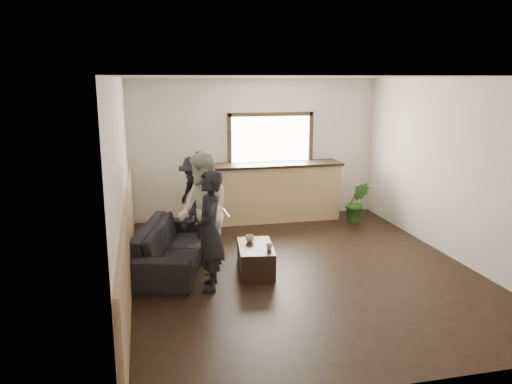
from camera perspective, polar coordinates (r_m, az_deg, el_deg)
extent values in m
cube|color=black|center=(7.59, 5.00, -8.69)|extent=(5.00, 6.00, 0.01)
cube|color=silver|center=(7.06, 5.45, 12.96)|extent=(5.00, 6.00, 0.01)
cube|color=silver|center=(10.05, -0.08, 4.95)|extent=(5.00, 0.01, 2.80)
cube|color=silver|center=(4.53, 17.06, -5.45)|extent=(5.00, 0.01, 2.80)
cube|color=silver|center=(6.85, -15.08, 0.79)|extent=(0.01, 6.00, 2.80)
cube|color=silver|center=(8.31, 21.86, 2.36)|extent=(0.01, 6.00, 2.80)
cube|color=tan|center=(7.07, -14.43, -5.94)|extent=(0.06, 5.90, 1.10)
cube|color=tan|center=(9.97, 2.01, -0.09)|extent=(2.60, 0.60, 1.10)
cube|color=black|center=(9.86, 2.03, 3.17)|extent=(2.70, 0.68, 0.05)
cube|color=white|center=(10.06, 1.64, 6.10)|extent=(1.60, 0.06, 0.90)
cube|color=#3F3326|center=(9.98, 1.71, 8.87)|extent=(1.72, 0.08, 0.08)
cube|color=#3F3326|center=(9.85, -3.07, 5.94)|extent=(0.08, 0.08, 1.06)
cube|color=#3F3326|center=(10.27, 6.26, 6.17)|extent=(0.08, 0.08, 1.06)
imported|color=black|center=(7.66, -9.56, -6.04)|extent=(1.39, 2.36, 0.65)
cube|color=black|center=(7.39, -0.04, -7.62)|extent=(0.60, 0.94, 0.39)
imported|color=silver|center=(7.48, -0.71, -5.33)|extent=(0.17, 0.17, 0.10)
imported|color=silver|center=(7.16, 1.52, -6.25)|extent=(0.12, 0.12, 0.09)
imported|color=#2D6623|center=(9.98, 11.44, -1.17)|extent=(0.54, 0.48, 0.82)
imported|color=black|center=(6.64, -5.31, -4.45)|extent=(0.47, 0.64, 1.62)
cube|color=black|center=(6.57, -3.44, -2.30)|extent=(0.10, 0.09, 0.12)
cube|color=white|center=(6.56, -3.43, -2.28)|extent=(0.09, 0.07, 0.11)
imported|color=beige|center=(7.31, -6.08, -2.30)|extent=(0.83, 0.97, 1.76)
cube|color=black|center=(7.37, -4.47, -1.74)|extent=(0.10, 0.09, 0.12)
cube|color=white|center=(7.36, -4.46, -1.72)|extent=(0.09, 0.08, 0.11)
imported|color=black|center=(8.04, -6.71, -1.46)|extent=(1.00, 1.20, 1.61)
cube|color=black|center=(7.91, -5.27, 0.28)|extent=(0.11, 0.11, 0.12)
cube|color=white|center=(7.90, -5.26, 0.30)|extent=(0.10, 0.09, 0.11)
imported|color=black|center=(8.74, -6.12, -0.42)|extent=(0.97, 0.85, 1.57)
cube|color=black|center=(8.47, -5.20, 3.26)|extent=(0.11, 0.12, 0.12)
cube|color=white|center=(8.46, -5.19, 3.28)|extent=(0.10, 0.10, 0.11)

